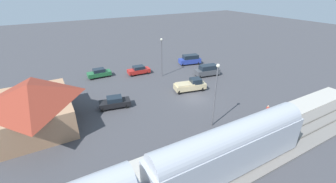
% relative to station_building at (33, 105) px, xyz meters
% --- Properties ---
extents(ground_plane, '(200.00, 200.00, 0.00)m').
position_rel_station_building_xyz_m(ground_plane, '(-4.00, -22.00, -3.00)').
color(ground_plane, '#424247').
extents(railway_track, '(4.80, 70.00, 0.30)m').
position_rel_station_building_xyz_m(railway_track, '(-18.00, -22.00, -2.90)').
color(railway_track, slate).
rests_on(railway_track, ground).
extents(platform, '(3.20, 46.00, 0.30)m').
position_rel_station_building_xyz_m(platform, '(-14.00, -22.00, -2.85)').
color(platform, '#B7B2A8').
rests_on(platform, ground).
extents(station_building, '(12.16, 9.23, 5.78)m').
position_rel_station_building_xyz_m(station_building, '(0.00, 0.00, 0.00)').
color(station_building, tan).
rests_on(station_building, ground).
extents(pedestrian_on_platform, '(0.36, 0.36, 1.71)m').
position_rel_station_building_xyz_m(pedestrian_on_platform, '(-13.54, -27.22, -1.72)').
color(pedestrian_on_platform, '#23284C').
rests_on(pedestrian_on_platform, platform).
extents(pickup_tan, '(3.03, 5.69, 2.14)m').
position_rel_station_building_xyz_m(pickup_tan, '(-1.10, -23.27, -1.97)').
color(pickup_tan, '#C6B284').
rests_on(pickup_tan, ground).
extents(sedan_red, '(2.15, 4.62, 1.74)m').
position_rel_station_building_xyz_m(sedan_red, '(10.58, -18.57, -2.12)').
color(sedan_red, red).
rests_on(sedan_red, ground).
extents(sedan_black, '(2.69, 4.78, 1.74)m').
position_rel_station_building_xyz_m(sedan_black, '(-0.39, -10.14, -2.12)').
color(sedan_black, black).
rests_on(sedan_black, ground).
extents(suv_charcoal, '(2.71, 5.15, 2.22)m').
position_rel_station_building_xyz_m(suv_charcoal, '(3.02, -30.24, -1.85)').
color(suv_charcoal, '#47494F').
rests_on(suv_charcoal, ground).
extents(sedan_green, '(1.92, 4.53, 1.74)m').
position_rel_station_building_xyz_m(sedan_green, '(12.88, -11.13, -2.12)').
color(sedan_green, '#236638').
rests_on(sedan_green, ground).
extents(suv_blue, '(2.90, 5.19, 2.22)m').
position_rel_station_building_xyz_m(suv_blue, '(10.62, -31.23, -1.85)').
color(suv_blue, '#283D9E').
rests_on(suv_blue, ground).
extents(light_pole_near_platform, '(0.44, 0.44, 8.41)m').
position_rel_station_building_xyz_m(light_pole_near_platform, '(-11.20, -19.72, 2.24)').
color(light_pole_near_platform, '#515156').
rests_on(light_pole_near_platform, ground).
extents(light_pole_lot_center, '(0.44, 0.44, 7.55)m').
position_rel_station_building_xyz_m(light_pole_lot_center, '(7.31, -22.17, 1.77)').
color(light_pole_lot_center, '#515156').
rests_on(light_pole_lot_center, ground).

